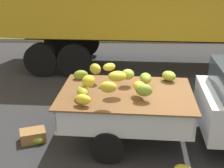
{
  "coord_description": "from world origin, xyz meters",
  "views": [
    {
      "loc": [
        -1.15,
        -6.03,
        3.62
      ],
      "look_at": [
        -1.32,
        -0.12,
        1.24
      ],
      "focal_mm": 50.56,
      "sensor_mm": 36.0,
      "label": 1
    }
  ],
  "objects": [
    {
      "name": "ground",
      "position": [
        0.0,
        0.0,
        0.0
      ],
      "size": [
        220.0,
        220.0,
        0.0
      ],
      "primitive_type": "plane",
      "color": "#28282B"
    },
    {
      "name": "produce_crate",
      "position": [
        -2.99,
        -0.31,
        0.12
      ],
      "size": [
        0.61,
        0.52,
        0.24
      ],
      "primitive_type": "cube",
      "rotation": [
        0.0,
        0.0,
        0.35
      ],
      "color": "olive",
      "rests_on": "ground"
    },
    {
      "name": "curb_strip",
      "position": [
        0.0,
        8.42,
        0.08
      ],
      "size": [
        80.0,
        0.8,
        0.16
      ],
      "primitive_type": "cube",
      "color": "gray",
      "rests_on": "ground"
    },
    {
      "name": "pickup_truck",
      "position": [
        0.81,
        -0.28,
        0.89
      ],
      "size": [
        4.84,
        2.13,
        1.7
      ],
      "rotation": [
        0.0,
        0.0,
        -0.06
      ],
      "color": "silver",
      "rests_on": "ground"
    },
    {
      "name": "fallen_banana_bunch_near_tailgate",
      "position": [
        -2.89,
        -0.39,
        0.09
      ],
      "size": [
        0.4,
        0.35,
        0.18
      ],
      "primitive_type": "ellipsoid",
      "rotation": [
        0.0,
        0.0,
        5.85
      ],
      "color": "olive",
      "rests_on": "ground"
    }
  ]
}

